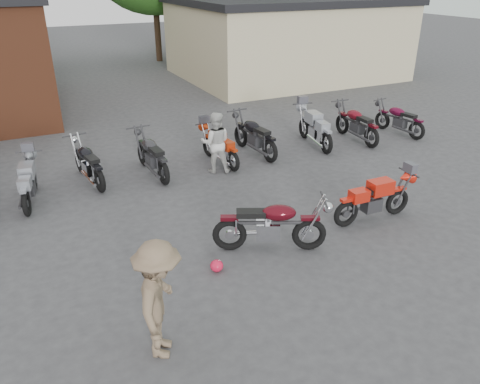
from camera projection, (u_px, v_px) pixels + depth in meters
name	position (u px, v px, depth m)	size (l,w,h in m)	color
ground	(303.00, 261.00, 8.74)	(90.00, 90.00, 0.00)	#38383B
stucco_building	(285.00, 40.00, 23.54)	(10.00, 8.00, 3.50)	tan
vintage_motorcycle	(272.00, 222.00, 8.84)	(2.11, 0.70, 1.22)	#450810
sportbike	(375.00, 197.00, 9.97)	(1.88, 0.62, 1.09)	red
helmet	(217.00, 266.00, 8.41)	(0.24, 0.24, 0.22)	red
person_light	(216.00, 143.00, 12.31)	(0.79, 0.62, 1.63)	beige
person_tan	(160.00, 300.00, 6.30)	(1.16, 0.67, 1.79)	#776149
row_bike_1	(28.00, 181.00, 10.76)	(1.86, 0.61, 1.08)	gray
row_bike_2	(88.00, 161.00, 11.79)	(1.98, 0.65, 1.15)	black
row_bike_3	(151.00, 153.00, 12.23)	(2.05, 0.68, 1.19)	#252527
row_bike_4	(219.00, 145.00, 12.98)	(1.84, 0.61, 1.07)	#AF2F0E
row_bike_5	(254.00, 134.00, 13.62)	(2.13, 0.70, 1.23)	black
row_bike_6	(315.00, 126.00, 14.30)	(2.10, 0.69, 1.22)	#8E939B
row_bike_7	(356.00, 122.00, 14.73)	(2.08, 0.69, 1.20)	#5A0B16
row_bike_8	(399.00, 118.00, 15.33)	(1.90, 0.63, 1.10)	#4B0922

